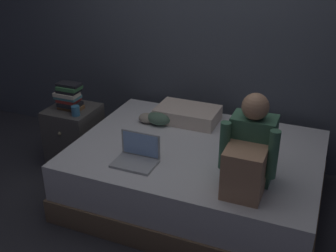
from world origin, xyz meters
TOP-DOWN VIEW (x-y plane):
  - ground_plane at (0.00, 0.00)m, footprint 8.00×8.00m
  - wall_back at (0.00, 1.20)m, footprint 5.60×0.10m
  - bed at (0.20, 0.30)m, footprint 2.00×1.50m
  - nightstand at (-1.10, 0.44)m, footprint 0.44×0.46m
  - person_sitting at (0.69, -0.08)m, footprint 0.39×0.44m
  - laptop at (-0.15, -0.09)m, footprint 0.32×0.23m
  - pillow at (-0.05, 0.75)m, footprint 0.56×0.36m
  - book_stack at (-1.11, 0.43)m, footprint 0.25×0.17m
  - mug at (-0.97, 0.32)m, footprint 0.08×0.08m
  - clothes_pile at (-0.29, 0.58)m, footprint 0.31×0.19m

SIDE VIEW (x-z plane):
  - ground_plane at x=0.00m, z-range 0.00..0.00m
  - bed at x=0.20m, z-range 0.00..0.51m
  - nightstand at x=-1.10m, z-range 0.00..0.58m
  - laptop at x=-0.15m, z-range 0.45..0.67m
  - clothes_pile at x=-0.29m, z-range 0.51..0.63m
  - pillow at x=-0.05m, z-range 0.51..0.64m
  - mug at x=-0.97m, z-range 0.58..0.67m
  - book_stack at x=-1.11m, z-range 0.58..0.83m
  - person_sitting at x=0.69m, z-range 0.43..1.09m
  - wall_back at x=0.00m, z-range 0.00..2.70m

